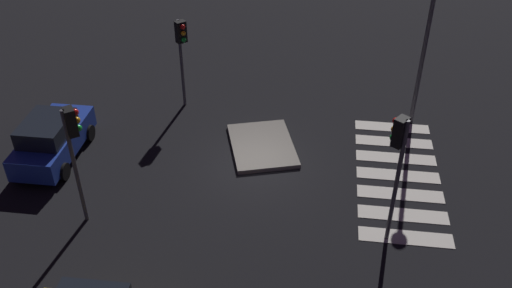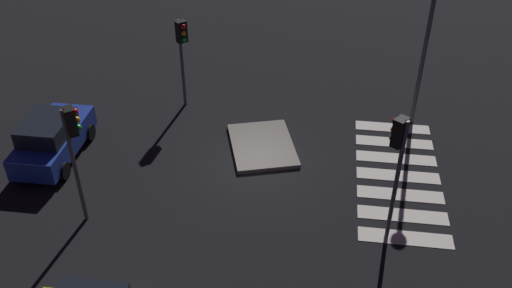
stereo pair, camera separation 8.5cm
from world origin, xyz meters
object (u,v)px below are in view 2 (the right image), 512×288
car_blue (52,138)px  traffic_light_north (182,43)px  street_lamp (431,16)px  traffic_light_south (398,151)px  traffic_island (262,145)px  traffic_light_west (73,138)px

car_blue → traffic_light_north: 6.76m
car_blue → street_lamp: 15.84m
traffic_light_south → traffic_light_north: traffic_light_south is taller
traffic_island → traffic_light_north: size_ratio=0.94×
traffic_light_south → traffic_light_north: bearing=-5.4°
traffic_light_north → traffic_light_south: bearing=5.8°
car_blue → traffic_light_north: size_ratio=1.05×
traffic_light_west → traffic_light_south: size_ratio=0.95×
traffic_light_south → street_lamp: street_lamp is taller
car_blue → traffic_island: bearing=-77.9°
traffic_island → traffic_light_south: bearing=-134.8°
traffic_island → car_blue: car_blue is taller
traffic_island → traffic_light_west: bearing=132.7°
traffic_island → traffic_light_north: bearing=53.7°
traffic_island → traffic_light_south: traffic_light_south is taller
traffic_light_south → street_lamp: bearing=-66.5°
traffic_island → street_lamp: bearing=-66.2°
traffic_island → street_lamp: size_ratio=0.55×
street_lamp → traffic_island: bearing=113.8°
traffic_island → traffic_light_west: traffic_light_west is taller
street_lamp → traffic_light_north: bearing=89.6°
traffic_light_west → traffic_light_south: (0.39, -10.25, 0.17)m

